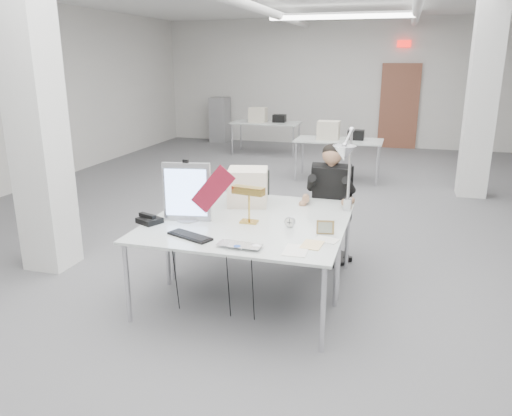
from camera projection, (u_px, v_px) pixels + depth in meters
The scene contains 23 objects.
room_shell at pixel (301, 100), 6.42m from camera, with size 10.04×14.04×3.24m.
desk_main at pixel (234, 236), 4.28m from camera, with size 1.80×0.90×0.03m, color silver.
desk_second at pixel (262, 207), 5.11m from camera, with size 1.80×0.90×0.03m, color silver.
bg_desk_a at pixel (339, 140), 9.29m from camera, with size 1.60×0.80×0.03m, color silver.
bg_desk_b at pixel (266, 123), 11.85m from camera, with size 1.60×0.80×0.03m, color silver.
filing_cabinet at pixel (220, 120), 13.68m from camera, with size 0.45×0.55×1.20m, color gray.
office_chair at pixel (330, 212), 5.54m from camera, with size 0.56×0.56×1.15m, color black, non-canonical shape.
seated_person at pixel (331, 184), 5.40m from camera, with size 0.48×0.60×0.90m, color black, non-canonical shape.
monitor at pixel (187, 192), 4.58m from camera, with size 0.44×0.04×0.55m, color #A4A4A9.
pennant at pixel (213, 189), 4.46m from camera, with size 0.44×0.01×0.18m, color maroon.
keyboard at pixel (190, 236), 4.21m from camera, with size 0.42×0.14×0.02m, color black.
laptop at pixel (237, 248), 3.94m from camera, with size 0.36×0.23×0.03m, color silver.
mouse at pixel (256, 246), 3.97m from camera, with size 0.10×0.06×0.04m, color silver.
bankers_lamp at pixel (249, 204), 4.54m from camera, with size 0.32×0.13×0.36m, color #CF8E40, non-canonical shape.
desk_phone at pixel (150, 220), 4.58m from camera, with size 0.20×0.18×0.05m, color black.
picture_frame_left at pixel (177, 214), 4.67m from camera, with size 0.14×0.01×0.11m, color #A36F46.
picture_frame_right at pixel (325, 227), 4.28m from camera, with size 0.15×0.01×0.12m, color olive.
desk_clock at pixel (290, 222), 4.46m from camera, with size 0.10×0.10×0.03m, color #AFAFB4.
paper_stack_a at pixel (296, 250), 3.92m from camera, with size 0.18×0.26×0.01m, color white.
paper_stack_b at pixel (312, 245), 4.04m from camera, with size 0.16×0.22×0.01m, color #FFD998.
paper_stack_c at pixel (326, 240), 4.15m from camera, with size 0.20×0.14×0.01m, color silver.
beige_monitor at pixel (248, 187), 5.12m from camera, with size 0.40×0.37×0.37m, color beige.
architect_lamp at pixel (347, 174), 4.63m from camera, with size 0.22×0.65×0.83m, color silver, non-canonical shape.
Camera 1 is at (1.31, -6.32, 2.20)m, focal length 35.00 mm.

